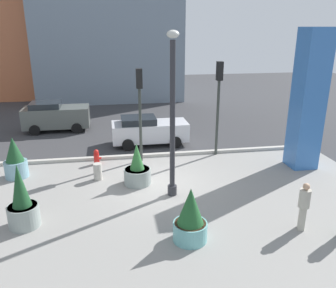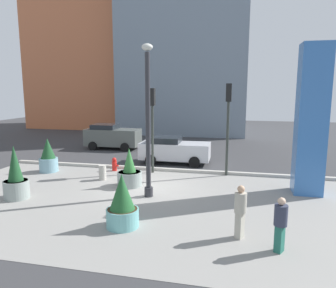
{
  "view_description": "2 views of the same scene",
  "coord_description": "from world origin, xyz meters",
  "px_view_note": "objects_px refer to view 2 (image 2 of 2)",
  "views": [
    {
      "loc": [
        -1.7,
        -13.28,
        6.31
      ],
      "look_at": [
        0.35,
        -0.79,
        1.99
      ],
      "focal_mm": 36.8,
      "sensor_mm": 36.0,
      "label": 1
    },
    {
      "loc": [
        4.1,
        -13.7,
        4.45
      ],
      "look_at": [
        1.19,
        -0.78,
        2.2
      ],
      "focal_mm": 34.44,
      "sensor_mm": 36.0,
      "label": 2
    }
  ],
  "objects_px": {
    "traffic_light_corner": "(152,116)",
    "car_passing_lane": "(112,136)",
    "traffic_light_far_side": "(228,115)",
    "lamp_post": "(148,125)",
    "potted_plant_near_right": "(122,204)",
    "fire_hydrant": "(114,164)",
    "pedestrian_on_sidewalk": "(280,222)",
    "potted_plant_by_pillar": "(130,173)",
    "car_curb_east": "(174,150)",
    "art_pillar_blue": "(311,121)",
    "concrete_bollard": "(103,173)",
    "potted_plant_curbside": "(16,179)",
    "potted_plant_near_left": "(48,157)",
    "pedestrian_crossing": "(240,209)"
  },
  "relations": [
    {
      "from": "potted_plant_near_right",
      "to": "car_passing_lane",
      "type": "xyz_separation_m",
      "value": [
        -5.77,
        13.15,
        0.17
      ]
    },
    {
      "from": "potted_plant_near_left",
      "to": "traffic_light_corner",
      "type": "height_order",
      "value": "traffic_light_corner"
    },
    {
      "from": "potted_plant_near_left",
      "to": "pedestrian_on_sidewalk",
      "type": "relative_size",
      "value": 1.17
    },
    {
      "from": "traffic_light_far_side",
      "to": "car_passing_lane",
      "type": "relative_size",
      "value": 1.17
    },
    {
      "from": "potted_plant_near_right",
      "to": "fire_hydrant",
      "type": "distance_m",
      "value": 7.51
    },
    {
      "from": "traffic_light_corner",
      "to": "car_curb_east",
      "type": "relative_size",
      "value": 1.07
    },
    {
      "from": "lamp_post",
      "to": "concrete_bollard",
      "type": "distance_m",
      "value": 4.39
    },
    {
      "from": "traffic_light_far_side",
      "to": "car_curb_east",
      "type": "xyz_separation_m",
      "value": [
        -3.27,
        2.21,
        -2.35
      ]
    },
    {
      "from": "pedestrian_crossing",
      "to": "car_curb_east",
      "type": "bearing_deg",
      "value": 112.89
    },
    {
      "from": "traffic_light_corner",
      "to": "pedestrian_on_sidewalk",
      "type": "distance_m",
      "value": 9.73
    },
    {
      "from": "potted_plant_by_pillar",
      "to": "traffic_light_far_side",
      "type": "xyz_separation_m",
      "value": [
        4.31,
        2.9,
        2.55
      ]
    },
    {
      "from": "pedestrian_crossing",
      "to": "potted_plant_curbside",
      "type": "bearing_deg",
      "value": 169.54
    },
    {
      "from": "potted_plant_near_left",
      "to": "concrete_bollard",
      "type": "bearing_deg",
      "value": -13.77
    },
    {
      "from": "art_pillar_blue",
      "to": "traffic_light_corner",
      "type": "height_order",
      "value": "art_pillar_blue"
    },
    {
      "from": "traffic_light_corner",
      "to": "car_passing_lane",
      "type": "height_order",
      "value": "traffic_light_corner"
    },
    {
      "from": "lamp_post",
      "to": "potted_plant_curbside",
      "type": "relative_size",
      "value": 2.79
    },
    {
      "from": "potted_plant_by_pillar",
      "to": "traffic_light_far_side",
      "type": "distance_m",
      "value": 5.79
    },
    {
      "from": "pedestrian_on_sidewalk",
      "to": "potted_plant_near_left",
      "type": "bearing_deg",
      "value": 150.08
    },
    {
      "from": "art_pillar_blue",
      "to": "traffic_light_corner",
      "type": "relative_size",
      "value": 1.4
    },
    {
      "from": "fire_hydrant",
      "to": "concrete_bollard",
      "type": "relative_size",
      "value": 1.0
    },
    {
      "from": "potted_plant_curbside",
      "to": "pedestrian_on_sidewalk",
      "type": "bearing_deg",
      "value": -12.8
    },
    {
      "from": "potted_plant_curbside",
      "to": "pedestrian_crossing",
      "type": "height_order",
      "value": "potted_plant_curbside"
    },
    {
      "from": "potted_plant_near_left",
      "to": "potted_plant_near_right",
      "type": "height_order",
      "value": "potted_plant_near_left"
    },
    {
      "from": "concrete_bollard",
      "to": "car_curb_east",
      "type": "distance_m",
      "value": 5.2
    },
    {
      "from": "potted_plant_curbside",
      "to": "pedestrian_crossing",
      "type": "distance_m",
      "value": 9.14
    },
    {
      "from": "potted_plant_curbside",
      "to": "art_pillar_blue",
      "type": "bearing_deg",
      "value": 16.1
    },
    {
      "from": "fire_hydrant",
      "to": "pedestrian_on_sidewalk",
      "type": "bearing_deg",
      "value": -43.5
    },
    {
      "from": "pedestrian_crossing",
      "to": "pedestrian_on_sidewalk",
      "type": "relative_size",
      "value": 1.05
    },
    {
      "from": "potted_plant_near_right",
      "to": "car_curb_east",
      "type": "height_order",
      "value": "potted_plant_near_right"
    },
    {
      "from": "lamp_post",
      "to": "pedestrian_on_sidewalk",
      "type": "distance_m",
      "value": 6.46
    },
    {
      "from": "pedestrian_crossing",
      "to": "potted_plant_near_left",
      "type": "bearing_deg",
      "value": 150.12
    },
    {
      "from": "car_curb_east",
      "to": "potted_plant_near_right",
      "type": "bearing_deg",
      "value": -88.5
    },
    {
      "from": "car_curb_east",
      "to": "pedestrian_on_sidewalk",
      "type": "xyz_separation_m",
      "value": [
        5.06,
        -10.06,
        0.04
      ]
    },
    {
      "from": "traffic_light_far_side",
      "to": "potted_plant_curbside",
      "type": "bearing_deg",
      "value": -146.1
    },
    {
      "from": "fire_hydrant",
      "to": "car_passing_lane",
      "type": "bearing_deg",
      "value": 113.27
    },
    {
      "from": "potted_plant_near_left",
      "to": "potted_plant_near_right",
      "type": "bearing_deg",
      "value": -42.23
    },
    {
      "from": "lamp_post",
      "to": "traffic_light_far_side",
      "type": "height_order",
      "value": "lamp_post"
    },
    {
      "from": "car_passing_lane",
      "to": "car_curb_east",
      "type": "relative_size",
      "value": 0.96
    },
    {
      "from": "pedestrian_on_sidewalk",
      "to": "traffic_light_corner",
      "type": "bearing_deg",
      "value": 126.98
    },
    {
      "from": "art_pillar_blue",
      "to": "traffic_light_far_side",
      "type": "xyz_separation_m",
      "value": [
        -3.51,
        2.16,
        0.02
      ]
    },
    {
      "from": "lamp_post",
      "to": "potted_plant_near_right",
      "type": "bearing_deg",
      "value": -89.76
    },
    {
      "from": "potted_plant_by_pillar",
      "to": "car_curb_east",
      "type": "bearing_deg",
      "value": 78.49
    },
    {
      "from": "car_passing_lane",
      "to": "traffic_light_far_side",
      "type": "bearing_deg",
      "value": -33.95
    },
    {
      "from": "art_pillar_blue",
      "to": "car_passing_lane",
      "type": "distance_m",
      "value": 14.88
    },
    {
      "from": "art_pillar_blue",
      "to": "traffic_light_far_side",
      "type": "height_order",
      "value": "art_pillar_blue"
    },
    {
      "from": "lamp_post",
      "to": "car_passing_lane",
      "type": "bearing_deg",
      "value": 119.81
    },
    {
      "from": "lamp_post",
      "to": "fire_hydrant",
      "type": "bearing_deg",
      "value": 129.14
    },
    {
      "from": "lamp_post",
      "to": "traffic_light_far_side",
      "type": "xyz_separation_m",
      "value": [
        3.03,
        4.13,
        0.15
      ]
    },
    {
      "from": "potted_plant_near_right",
      "to": "potted_plant_by_pillar",
      "type": "distance_m",
      "value": 4.53
    },
    {
      "from": "potted_plant_curbside",
      "to": "traffic_light_corner",
      "type": "bearing_deg",
      "value": 50.5
    }
  ]
}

